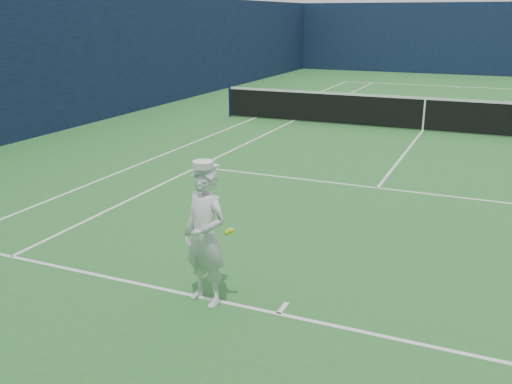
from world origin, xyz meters
TOP-DOWN VIEW (x-y plane):
  - ground at (0.00, 0.00)m, footprint 80.00×80.00m
  - court_markings at (0.00, 0.00)m, footprint 11.03×23.83m
  - windscreen_fence at (0.00, 0.00)m, footprint 20.12×36.12m
  - tennis_net at (0.00, 0.00)m, footprint 12.88×0.09m
  - tennis_player at (-0.91, -11.93)m, footprint 0.72×0.65m

SIDE VIEW (x-z plane):
  - ground at x=0.00m, z-range 0.00..0.00m
  - court_markings at x=0.00m, z-range 0.00..0.01m
  - tennis_net at x=0.00m, z-range 0.02..1.09m
  - tennis_player at x=-0.91m, z-range -0.02..1.73m
  - windscreen_fence at x=0.00m, z-range 0.00..4.00m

